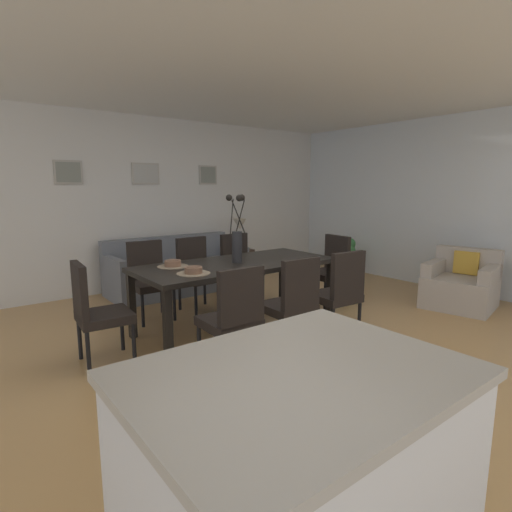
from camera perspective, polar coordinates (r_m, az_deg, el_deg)
ground_plane at (r=4.00m, az=3.15°, el=-13.21°), size 9.00×9.00×0.00m
back_wall_panel at (r=6.50m, az=-15.96°, el=7.10°), size 9.00×0.10×2.60m
side_window_wall at (r=6.85m, az=24.82°, el=6.70°), size 0.10×6.30×2.60m
ceiling_panel at (r=4.14m, az=-0.47°, el=24.91°), size 9.00×7.20×0.08m
dining_table at (r=4.44m, az=-2.66°, el=-1.76°), size 2.20×0.97×0.74m
dining_chair_near_left at (r=3.41m, az=-3.13°, el=-8.17°), size 0.45×0.45×0.92m
dining_chair_near_right at (r=4.96m, az=-14.81°, el=-2.76°), size 0.46×0.46×0.92m
dining_chair_far_left at (r=3.82m, az=5.15°, el=-6.20°), size 0.45×0.45×0.92m
dining_chair_far_right at (r=5.20m, az=-8.35°, el=-1.97°), size 0.46×0.46×0.92m
dining_chair_mid_left at (r=4.26m, az=11.65°, el=-4.70°), size 0.47×0.47×0.92m
dining_chair_mid_right at (r=5.53m, az=-2.41°, el=-1.17°), size 0.44×0.44×0.92m
dining_chair_head_west at (r=3.83m, az=-21.72°, el=-6.85°), size 0.47×0.47×0.92m
dining_chair_head_east at (r=5.45m, az=10.47°, el=-1.49°), size 0.47×0.47×0.92m
centerpiece_vase at (r=4.38m, az=-2.69°, el=2.73°), size 0.21×0.23×0.73m
placemat_near_left at (r=3.90m, az=-8.78°, el=-2.43°), size 0.32×0.32×0.01m
bowl_near_left at (r=3.89m, az=-8.79°, el=-1.89°), size 0.17×0.17×0.07m
placemat_near_right at (r=4.28m, az=-11.61°, el=-1.43°), size 0.32×0.32×0.01m
bowl_near_right at (r=4.27m, az=-11.63°, el=-0.94°), size 0.17×0.17×0.07m
sofa at (r=6.25m, az=-11.05°, el=-2.26°), size 2.04×0.84×0.80m
side_table at (r=6.85m, az=-2.28°, el=-1.17°), size 0.36×0.36×0.52m
table_lamp at (r=6.76m, az=-2.31°, el=4.10°), size 0.22×0.22×0.51m
armchair at (r=5.94m, az=26.88°, el=-3.69°), size 0.95×0.95×0.75m
kitchen_island at (r=1.74m, az=5.74°, el=-29.34°), size 1.20×0.90×0.92m
framed_picture_left at (r=6.12m, az=-24.90°, el=10.64°), size 0.36×0.03×0.32m
framed_picture_center at (r=6.46m, az=-15.27°, el=11.10°), size 0.43×0.03×0.32m
framed_picture_right at (r=6.95m, az=-6.79°, el=11.25°), size 0.33×0.03×0.31m
potted_plant at (r=7.33m, az=12.57°, el=0.20°), size 0.36×0.36×0.67m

